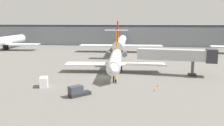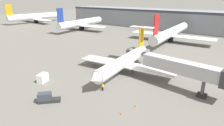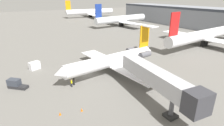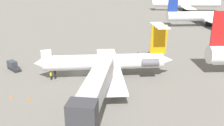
{
  "view_description": "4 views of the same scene",
  "coord_description": "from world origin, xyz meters",
  "px_view_note": "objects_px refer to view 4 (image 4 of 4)",
  "views": [
    {
      "loc": [
        10.63,
        -53.64,
        12.94
      ],
      "look_at": [
        1.23,
        6.25,
        2.36
      ],
      "focal_mm": 38.07,
      "sensor_mm": 36.0,
      "label": 1
    },
    {
      "loc": [
        27.06,
        -32.68,
        18.8
      ],
      "look_at": [
        1.28,
        1.55,
        3.76
      ],
      "focal_mm": 30.55,
      "sensor_mm": 36.0,
      "label": 2
    },
    {
      "loc": [
        36.1,
        -14.75,
        17.76
      ],
      "look_at": [
        1.96,
        5.7,
        2.54
      ],
      "focal_mm": 28.6,
      "sensor_mm": 36.0,
      "label": 3
    },
    {
      "loc": [
        48.14,
        8.26,
        19.11
      ],
      "look_at": [
        4.43,
        7.02,
        3.86
      ],
      "focal_mm": 39.08,
      "sensor_mm": 36.0,
      "label": 4
    }
  ],
  "objects_px": {
    "traffic_cone_near": "(11,97)",
    "regional_jet": "(108,61)",
    "parked_airliner_west_end": "(185,3)",
    "parked_airliner_west_mid": "(210,16)",
    "baggage_tug_lead": "(13,66)",
    "traffic_cone_mid": "(29,99)",
    "jet_bridge": "(95,89)",
    "cargo_container_uld": "(46,54)",
    "ground_crew_marshaller": "(51,76)"
  },
  "relations": [
    {
      "from": "traffic_cone_near",
      "to": "regional_jet",
      "type": "bearing_deg",
      "value": 121.45
    },
    {
      "from": "parked_airliner_west_end",
      "to": "parked_airliner_west_mid",
      "type": "bearing_deg",
      "value": -3.43
    },
    {
      "from": "regional_jet",
      "to": "parked_airliner_west_mid",
      "type": "height_order",
      "value": "parked_airliner_west_mid"
    },
    {
      "from": "baggage_tug_lead",
      "to": "traffic_cone_mid",
      "type": "distance_m",
      "value": 16.56
    },
    {
      "from": "parked_airliner_west_mid",
      "to": "traffic_cone_near",
      "type": "bearing_deg",
      "value": -39.99
    },
    {
      "from": "jet_bridge",
      "to": "cargo_container_uld",
      "type": "xyz_separation_m",
      "value": [
        -28.28,
        -15.15,
        -3.94
      ]
    },
    {
      "from": "traffic_cone_near",
      "to": "traffic_cone_mid",
      "type": "height_order",
      "value": "same"
    },
    {
      "from": "baggage_tug_lead",
      "to": "parked_airliner_west_mid",
      "type": "height_order",
      "value": "parked_airliner_west_mid"
    },
    {
      "from": "traffic_cone_near",
      "to": "cargo_container_uld",
      "type": "bearing_deg",
      "value": -179.27
    },
    {
      "from": "cargo_container_uld",
      "to": "parked_airliner_west_end",
      "type": "height_order",
      "value": "parked_airliner_west_end"
    },
    {
      "from": "baggage_tug_lead",
      "to": "regional_jet",
      "type": "bearing_deg",
      "value": 80.08
    },
    {
      "from": "baggage_tug_lead",
      "to": "cargo_container_uld",
      "type": "xyz_separation_m",
      "value": [
        -8.5,
        4.89,
        0.14
      ]
    },
    {
      "from": "ground_crew_marshaller",
      "to": "parked_airliner_west_end",
      "type": "xyz_separation_m",
      "value": [
        -109.89,
        54.0,
        3.62
      ]
    },
    {
      "from": "cargo_container_uld",
      "to": "traffic_cone_near",
      "type": "relative_size",
      "value": 5.3
    },
    {
      "from": "regional_jet",
      "to": "ground_crew_marshaller",
      "type": "distance_m",
      "value": 11.6
    },
    {
      "from": "jet_bridge",
      "to": "traffic_cone_near",
      "type": "relative_size",
      "value": 34.11
    },
    {
      "from": "regional_jet",
      "to": "cargo_container_uld",
      "type": "distance_m",
      "value": 20.39
    },
    {
      "from": "traffic_cone_mid",
      "to": "cargo_container_uld",
      "type": "bearing_deg",
      "value": -170.97
    },
    {
      "from": "ground_crew_marshaller",
      "to": "traffic_cone_mid",
      "type": "height_order",
      "value": "ground_crew_marshaller"
    },
    {
      "from": "jet_bridge",
      "to": "parked_airliner_west_end",
      "type": "relative_size",
      "value": 0.46
    },
    {
      "from": "baggage_tug_lead",
      "to": "traffic_cone_mid",
      "type": "height_order",
      "value": "baggage_tug_lead"
    },
    {
      "from": "ground_crew_marshaller",
      "to": "cargo_container_uld",
      "type": "xyz_separation_m",
      "value": [
        -13.88,
        -4.97,
        0.12
      ]
    },
    {
      "from": "baggage_tug_lead",
      "to": "parked_airliner_west_mid",
      "type": "bearing_deg",
      "value": 131.03
    },
    {
      "from": "ground_crew_marshaller",
      "to": "cargo_container_uld",
      "type": "relative_size",
      "value": 0.58
    },
    {
      "from": "regional_jet",
      "to": "ground_crew_marshaller",
      "type": "height_order",
      "value": "regional_jet"
    },
    {
      "from": "traffic_cone_mid",
      "to": "baggage_tug_lead",
      "type": "bearing_deg",
      "value": -149.1
    },
    {
      "from": "regional_jet",
      "to": "baggage_tug_lead",
      "type": "bearing_deg",
      "value": -99.92
    },
    {
      "from": "traffic_cone_near",
      "to": "traffic_cone_mid",
      "type": "bearing_deg",
      "value": 76.62
    },
    {
      "from": "ground_crew_marshaller",
      "to": "cargo_container_uld",
      "type": "bearing_deg",
      "value": -160.28
    },
    {
      "from": "regional_jet",
      "to": "traffic_cone_near",
      "type": "xyz_separation_m",
      "value": [
        9.72,
        -15.9,
        -3.1
      ]
    },
    {
      "from": "regional_jet",
      "to": "parked_airliner_west_end",
      "type": "distance_m",
      "value": 116.36
    },
    {
      "from": "parked_airliner_west_mid",
      "to": "traffic_cone_mid",
      "type": "bearing_deg",
      "value": -37.93
    },
    {
      "from": "ground_crew_marshaller",
      "to": "baggage_tug_lead",
      "type": "relative_size",
      "value": 0.44
    },
    {
      "from": "parked_airliner_west_end",
      "to": "traffic_cone_mid",
      "type": "bearing_deg",
      "value": -25.0
    },
    {
      "from": "traffic_cone_near",
      "to": "parked_airliner_west_end",
      "type": "relative_size",
      "value": 0.01
    },
    {
      "from": "traffic_cone_mid",
      "to": "parked_airliner_west_mid",
      "type": "xyz_separation_m",
      "value": [
        -67.09,
        52.28,
        3.96
      ]
    },
    {
      "from": "regional_jet",
      "to": "traffic_cone_mid",
      "type": "bearing_deg",
      "value": -50.08
    },
    {
      "from": "regional_jet",
      "to": "parked_airliner_west_mid",
      "type": "bearing_deg",
      "value": 144.93
    },
    {
      "from": "jet_bridge",
      "to": "parked_airliner_west_mid",
      "type": "distance_m",
      "value": 83.31
    },
    {
      "from": "jet_bridge",
      "to": "traffic_cone_mid",
      "type": "height_order",
      "value": "jet_bridge"
    },
    {
      "from": "ground_crew_marshaller",
      "to": "parked_airliner_west_end",
      "type": "distance_m",
      "value": 122.49
    },
    {
      "from": "regional_jet",
      "to": "traffic_cone_mid",
      "type": "distance_m",
      "value": 16.68
    },
    {
      "from": "jet_bridge",
      "to": "cargo_container_uld",
      "type": "relative_size",
      "value": 6.44
    },
    {
      "from": "regional_jet",
      "to": "traffic_cone_mid",
      "type": "relative_size",
      "value": 50.76
    },
    {
      "from": "jet_bridge",
      "to": "parked_airliner_west_mid",
      "type": "bearing_deg",
      "value": 150.72
    },
    {
      "from": "baggage_tug_lead",
      "to": "parked_airliner_west_end",
      "type": "height_order",
      "value": "parked_airliner_west_end"
    },
    {
      "from": "jet_bridge",
      "to": "baggage_tug_lead",
      "type": "bearing_deg",
      "value": -134.63
    },
    {
      "from": "traffic_cone_near",
      "to": "baggage_tug_lead",
      "type": "bearing_deg",
      "value": -158.92
    },
    {
      "from": "cargo_container_uld",
      "to": "baggage_tug_lead",
      "type": "bearing_deg",
      "value": -29.91
    },
    {
      "from": "ground_crew_marshaller",
      "to": "traffic_cone_mid",
      "type": "relative_size",
      "value": 3.07
    }
  ]
}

